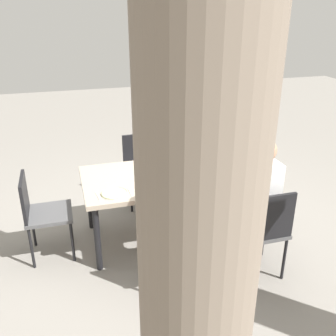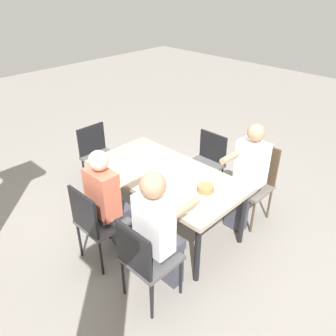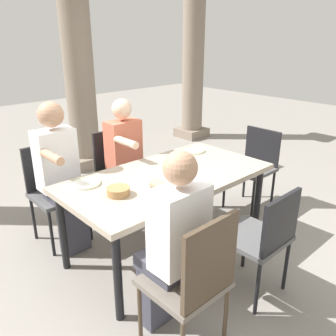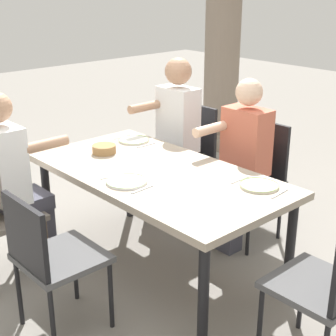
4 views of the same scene
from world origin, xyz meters
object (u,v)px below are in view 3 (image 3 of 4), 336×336
at_px(plate_0, 86,183).
at_px(chair_head_east, 255,163).
at_px(chair_mid_south, 263,235).
at_px(diner_woman_green, 128,158).
at_px(plate_1, 193,182).
at_px(plate_2, 193,150).
at_px(chair_west_south, 194,278).
at_px(stone_column_centre, 79,69).
at_px(diner_guest_third, 60,173).
at_px(diner_man_white, 172,243).
at_px(bread_basket, 118,191).
at_px(chair_mid_north, 118,167).
at_px(stone_column_far, 193,64).
at_px(chair_west_north, 54,186).
at_px(dining_table, 168,182).

bearing_deg(plate_0, chair_head_east, -8.69).
relative_size(chair_mid_south, diner_woman_green, 0.68).
xyz_separation_m(plate_1, plate_2, (0.59, 0.56, 0.00)).
xyz_separation_m(chair_west_south, stone_column_centre, (1.23, 3.35, 0.86)).
xyz_separation_m(diner_guest_third, stone_column_centre, (1.23, 1.75, 0.68)).
xyz_separation_m(chair_west_south, plate_1, (0.64, 0.62, 0.21)).
distance_m(plate_0, plate_1, 0.85).
height_order(chair_west_south, stone_column_centre, stone_column_centre).
distance_m(chair_head_east, diner_woman_green, 1.40).
bearing_deg(chair_head_east, diner_man_white, -159.95).
distance_m(chair_mid_south, diner_woman_green, 1.60).
bearing_deg(bread_basket, chair_mid_north, 55.38).
height_order(chair_head_east, diner_guest_third, diner_guest_third).
height_order(chair_mid_south, diner_woman_green, diner_woman_green).
height_order(chair_west_south, stone_column_far, stone_column_far).
distance_m(chair_west_south, stone_column_far, 4.91).
bearing_deg(diner_woman_green, diner_man_white, -117.04).
bearing_deg(chair_mid_south, diner_man_white, 165.98).
height_order(diner_man_white, plate_1, diner_man_white).
bearing_deg(bread_basket, diner_woman_green, 49.59).
bearing_deg(chair_west_north, bread_basket, -84.80).
relative_size(diner_woman_green, bread_basket, 7.44).
height_order(chair_mid_north, diner_woman_green, diner_woman_green).
height_order(stone_column_centre, bread_basket, stone_column_centre).
relative_size(plate_0, plate_2, 0.99).
relative_size(chair_west_south, chair_mid_south, 1.11).
bearing_deg(chair_west_north, stone_column_far, 24.12).
distance_m(chair_mid_south, plate_2, 1.30).
bearing_deg(stone_column_centre, plate_2, -89.90).
bearing_deg(bread_basket, chair_west_north, 95.20).
xyz_separation_m(diner_guest_third, plate_1, (0.64, -0.97, 0.03)).
height_order(chair_west_south, chair_mid_south, chair_west_south).
bearing_deg(diner_man_white, plate_0, 89.84).
distance_m(diner_woman_green, stone_column_centre, 1.96).
bearing_deg(chair_west_south, chair_mid_north, 67.81).
bearing_deg(chair_west_north, chair_west_south, -90.00).
distance_m(chair_head_east, stone_column_centre, 2.70).
relative_size(chair_west_south, plate_2, 3.94).
distance_m(chair_mid_north, diner_guest_third, 0.77).
bearing_deg(diner_guest_third, stone_column_far, 26.51).
bearing_deg(dining_table, plate_2, 25.33).
bearing_deg(chair_mid_north, stone_column_centre, 72.27).
height_order(diner_man_white, bread_basket, diner_man_white).
bearing_deg(stone_column_centre, diner_guest_third, -125.10).
height_order(chair_mid_north, bread_basket, chair_mid_north).
bearing_deg(diner_guest_third, dining_table, -48.61).
relative_size(chair_mid_north, chair_mid_south, 1.06).
xyz_separation_m(dining_table, chair_west_south, (-0.62, -0.89, -0.14)).
bearing_deg(dining_table, plate_1, -85.46).
relative_size(chair_head_east, plate_2, 3.65).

